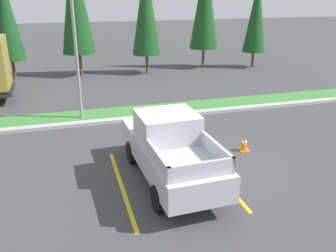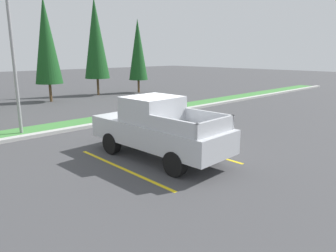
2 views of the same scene
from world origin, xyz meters
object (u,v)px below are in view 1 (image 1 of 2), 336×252
cypress_tree_left_inner (5,14)px  cypress_tree_rightmost (205,2)px  cypress_tree_far_right (256,15)px  cypress_tree_right_inner (146,8)px  pickup_truck_main (170,148)px  street_light (74,23)px  traffic_cone (244,143)px

cypress_tree_left_inner → cypress_tree_rightmost: bearing=0.5°
cypress_tree_left_inner → cypress_tree_far_right: cypress_tree_left_inner is taller
cypress_tree_right_inner → cypress_tree_rightmost: size_ratio=0.93×
cypress_tree_rightmost → pickup_truck_main: bearing=-114.7°
street_light → cypress_tree_rightmost: cypress_tree_rightmost is taller
pickup_truck_main → traffic_cone: size_ratio=8.84×
cypress_tree_left_inner → street_light: bearing=-68.4°
pickup_truck_main → cypress_tree_right_inner: size_ratio=0.71×
cypress_tree_right_inner → traffic_cone: bearing=-88.2°
cypress_tree_left_inner → cypress_tree_far_right: (17.18, -0.88, -0.33)m
street_light → traffic_cone: (5.55, -5.18, -4.01)m
cypress_tree_far_right → pickup_truck_main: bearing=-126.2°
cypress_tree_left_inner → cypress_tree_rightmost: cypress_tree_rightmost is taller
cypress_tree_right_inner → traffic_cone: cypress_tree_right_inner is taller
cypress_tree_left_inner → cypress_tree_rightmost: size_ratio=0.88×
pickup_truck_main → street_light: bearing=109.7°
cypress_tree_left_inner → cypress_tree_right_inner: bearing=-4.8°
pickup_truck_main → cypress_tree_far_right: 18.96m
street_light → cypress_tree_far_right: bearing=32.9°
cypress_tree_rightmost → cypress_tree_far_right: cypress_tree_rightmost is taller
cypress_tree_right_inner → cypress_tree_rightmost: 4.69m
cypress_tree_rightmost → cypress_tree_far_right: bearing=-15.0°
cypress_tree_left_inner → traffic_cone: (9.33, -14.73, -3.89)m
pickup_truck_main → cypress_tree_far_right: cypress_tree_far_right is taller
cypress_tree_rightmost → traffic_cone: (-4.16, -14.84, -4.46)m
cypress_tree_left_inner → traffic_cone: size_ratio=11.85×
pickup_truck_main → cypress_tree_right_inner: (2.80, 15.24, 3.38)m
traffic_cone → cypress_tree_left_inner: bearing=122.4°
street_light → cypress_tree_rightmost: bearing=44.9°
pickup_truck_main → traffic_cone: bearing=21.4°
pickup_truck_main → traffic_cone: pickup_truck_main is taller
pickup_truck_main → cypress_tree_left_inner: (-6.10, 15.99, 3.14)m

